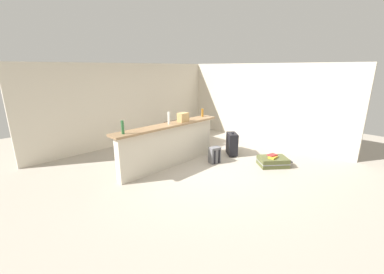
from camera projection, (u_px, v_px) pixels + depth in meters
name	position (u px, v px, depth m)	size (l,w,h in m)	color
ground_plane	(202.00, 167.00, 6.10)	(13.00, 13.00, 0.05)	#ADA393
wall_back	(133.00, 104.00, 7.82)	(6.60, 0.10, 2.50)	beige
wall_right	(258.00, 103.00, 8.03)	(0.10, 6.00, 2.50)	beige
partition_half_wall	(169.00, 146.00, 5.97)	(2.80, 0.20, 1.02)	beige
bar_countertop	(169.00, 125.00, 5.82)	(2.96, 0.40, 0.05)	#93704C
bottle_green	(123.00, 127.00, 4.92)	(0.06, 0.06, 0.28)	#2D6B38
bottle_white	(169.00, 118.00, 5.79)	(0.06, 0.06, 0.29)	silver
bottle_amber	(202.00, 113.00, 6.68)	(0.07, 0.07, 0.22)	#9E661E
grocery_bag	(183.00, 117.00, 6.07)	(0.26, 0.18, 0.22)	tan
dining_table	(185.00, 124.00, 7.66)	(1.10, 0.80, 0.74)	#332319
dining_chair_near_partition	(195.00, 132.00, 7.27)	(0.42, 0.42, 0.93)	#4C331E
suitcase_flat_olive	(273.00, 162.00, 6.07)	(0.85, 0.82, 0.22)	#51562D
suitcase_upright_black	(232.00, 144.00, 6.77)	(0.47, 0.49, 0.67)	black
backpack_grey	(214.00, 155.00, 6.25)	(0.31, 0.29, 0.42)	slate
book_stack	(273.00, 156.00, 6.02)	(0.29, 0.23, 0.07)	gold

